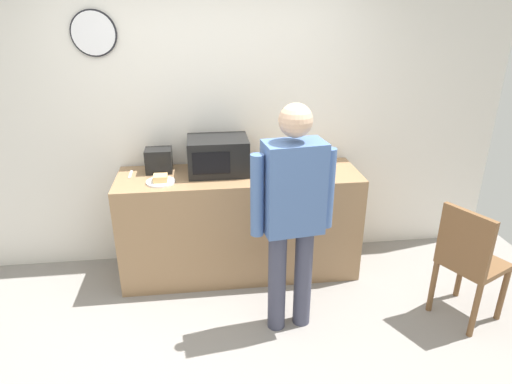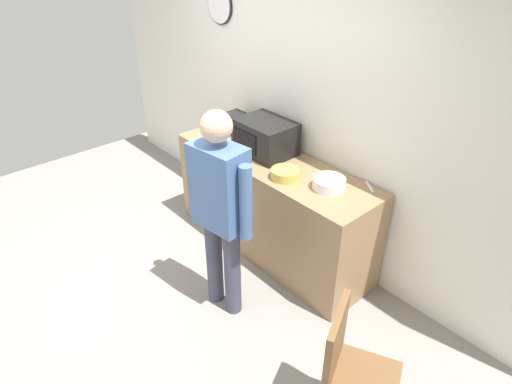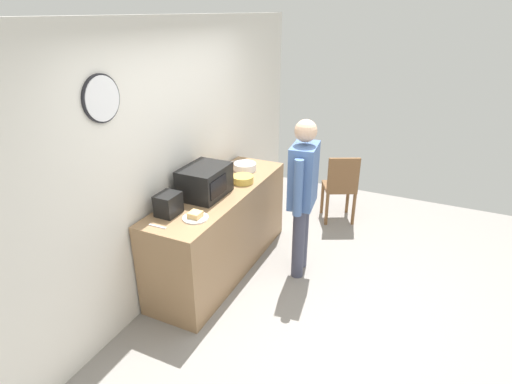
{
  "view_description": "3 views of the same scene",
  "coord_description": "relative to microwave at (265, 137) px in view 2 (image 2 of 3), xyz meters",
  "views": [
    {
      "loc": [
        -0.06,
        -2.27,
        2.26
      ],
      "look_at": [
        0.32,
        0.8,
        0.94
      ],
      "focal_mm": 31.17,
      "sensor_mm": 36.0,
      "label": 1
    },
    {
      "loc": [
        2.72,
        -1.18,
        2.74
      ],
      "look_at": [
        0.46,
        0.82,
        0.89
      ],
      "focal_mm": 31.44,
      "sensor_mm": 36.0,
      "label": 2
    },
    {
      "loc": [
        -3.09,
        -0.74,
        2.64
      ],
      "look_at": [
        0.32,
        0.85,
        0.95
      ],
      "focal_mm": 28.61,
      "sensor_mm": 36.0,
      "label": 3
    }
  ],
  "objects": [
    {
      "name": "toaster",
      "position": [
        -0.5,
        0.08,
        -0.05
      ],
      "size": [
        0.22,
        0.18,
        0.2
      ],
      "primitive_type": "cube",
      "color": "black",
      "rests_on": "kitchen_counter"
    },
    {
      "name": "spoon_utensil",
      "position": [
        -0.73,
        0.03,
        -0.15
      ],
      "size": [
        0.02,
        0.17,
        0.01
      ],
      "primitive_type": "cube",
      "rotation": [
        0.0,
        0.0,
        1.59
      ],
      "color": "silver",
      "rests_on": "kitchen_counter"
    },
    {
      "name": "cereal_bowl",
      "position": [
        0.79,
        -0.05,
        -0.11
      ],
      "size": [
        0.26,
        0.26,
        0.09
      ],
      "primitive_type": "cylinder",
      "color": "white",
      "rests_on": "kitchen_counter"
    },
    {
      "name": "ground_plane",
      "position": [
        -0.06,
        -1.28,
        -1.09
      ],
      "size": [
        6.0,
        6.0,
        0.0
      ],
      "primitive_type": "plane",
      "color": "gray"
    },
    {
      "name": "salad_bowl",
      "position": [
        0.45,
        -0.19,
        -0.11
      ],
      "size": [
        0.23,
        0.23,
        0.08
      ],
      "primitive_type": "cylinder",
      "color": "gold",
      "rests_on": "kitchen_counter"
    },
    {
      "name": "sandwich_plate",
      "position": [
        -0.47,
        -0.18,
        -0.13
      ],
      "size": [
        0.23,
        0.23,
        0.07
      ],
      "color": "white",
      "rests_on": "kitchen_counter"
    },
    {
      "name": "kitchen_counter",
      "position": [
        0.17,
        -0.06,
        -0.62
      ],
      "size": [
        2.04,
        0.62,
        0.94
      ],
      "primitive_type": "cube",
      "color": "#93704C",
      "rests_on": "ground_plane"
    },
    {
      "name": "wooden_chair",
      "position": [
        1.78,
        -0.96,
        -0.56
      ],
      "size": [
        0.53,
        0.53,
        0.94
      ],
      "color": "brown",
      "rests_on": "ground_plane"
    },
    {
      "name": "fork_utensil",
      "position": [
        0.99,
        0.2,
        -0.15
      ],
      "size": [
        0.15,
        0.11,
        0.01
      ],
      "primitive_type": "cube",
      "rotation": [
        0.0,
        0.0,
        2.52
      ],
      "color": "silver",
      "rests_on": "kitchen_counter"
    },
    {
      "name": "microwave",
      "position": [
        0.0,
        0.0,
        0.0
      ],
      "size": [
        0.5,
        0.39,
        0.3
      ],
      "color": "black",
      "rests_on": "kitchen_counter"
    },
    {
      "name": "person_standing",
      "position": [
        0.46,
        -0.87,
        -0.1
      ],
      "size": [
        0.59,
        0.29,
        1.69
      ],
      "color": "#3D3F53",
      "rests_on": "ground_plane"
    },
    {
      "name": "back_wall",
      "position": [
        -0.07,
        0.32,
        0.22
      ],
      "size": [
        5.4,
        0.13,
        2.6
      ],
      "color": "silver",
      "rests_on": "ground_plane"
    }
  ]
}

